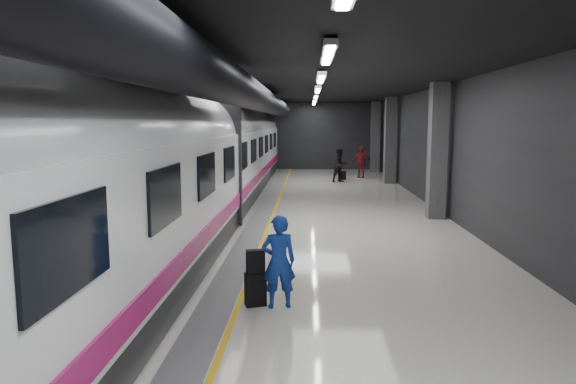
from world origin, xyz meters
TOP-DOWN VIEW (x-y plane):
  - ground at (0.00, 0.00)m, footprint 40.00×40.00m
  - platform_hall at (-0.29, 0.96)m, footprint 10.02×40.02m
  - train at (-3.25, -0.00)m, footprint 3.05×38.00m
  - traveler_main at (-0.23, -6.62)m, footprint 0.67×0.51m
  - suitcase_main at (-0.65, -6.55)m, footprint 0.41×0.33m
  - shoulder_bag at (-0.64, -6.55)m, footprint 0.35×0.25m
  - traveler_far_a at (1.98, 12.34)m, footprint 1.14×1.08m
  - traveler_far_b at (3.33, 14.62)m, footprint 1.15×0.72m
  - suitcase_far at (2.20, 13.48)m, footprint 0.39×0.33m

SIDE VIEW (x-z plane):
  - ground at x=0.00m, z-range 0.00..0.00m
  - suitcase_far at x=2.20m, z-range 0.00..0.49m
  - suitcase_main at x=-0.65m, z-range 0.00..0.59m
  - shoulder_bag at x=-0.64m, z-range 0.59..1.00m
  - traveler_main at x=-0.23m, z-range 0.00..1.64m
  - traveler_far_b at x=3.33m, z-range 0.00..1.82m
  - traveler_far_a at x=1.98m, z-range 0.00..1.85m
  - train at x=-3.25m, z-range 0.04..4.09m
  - platform_hall at x=-0.29m, z-range 1.28..5.79m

